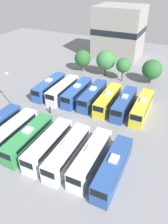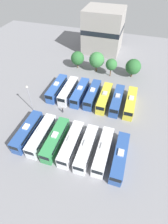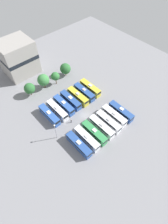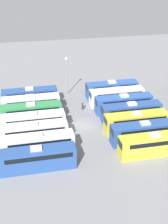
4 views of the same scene
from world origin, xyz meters
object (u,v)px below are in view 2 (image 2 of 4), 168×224
object	(u,v)px
tree_1	(97,60)
bus_12	(117,100)
bus_10	(92,94)
bus_11	(104,98)
bus_1	(42,135)
tree_2	(111,65)
worker_person	(63,110)
bus_2	(56,139)
light_pole	(29,95)
bus_8	(68,90)
bus_4	(86,148)
tree_0	(78,58)
bus_7	(57,88)
bus_6	(120,157)
bus_9	(80,92)
bus_3	(71,143)
depot_building	(103,31)
bus_13	(130,102)
bus_5	(103,151)
bus_0	(28,131)
tree_3	(133,67)

from	to	relation	value
tree_1	bus_12	bearing A→B (deg)	-57.01
bus_10	bus_11	world-z (taller)	same
bus_1	tree_2	world-z (taller)	tree_2
bus_1	worker_person	size ratio (longest dim) A/B	6.40
bus_2	light_pole	world-z (taller)	light_pole
bus_8	bus_11	distance (m)	11.07
bus_4	light_pole	world-z (taller)	light_pole
tree_0	bus_2	bearing A→B (deg)	-79.57
bus_7	tree_1	world-z (taller)	tree_1
worker_person	light_pole	xyz separation A→B (m)	(-8.22, -1.75, 4.82)
bus_1	bus_4	size ratio (longest dim) A/B	1.00
bus_6	bus_9	xyz separation A→B (m)	(-14.81, 17.99, 0.00)
bus_4	bus_7	distance (m)	23.15
bus_3	bus_1	bearing A→B (deg)	179.19
bus_6	depot_building	size ratio (longest dim) A/B	0.69
bus_9	light_pole	distance (m)	14.80
bus_10	tree_2	xyz separation A→B (m)	(2.63, 13.74, 2.58)
bus_10	bus_1	bearing A→B (deg)	-112.18
bus_6	tree_0	size ratio (longest dim) A/B	1.79
bus_13	worker_person	xyz separation A→B (m)	(-17.38, -7.65, -0.99)
bus_2	tree_1	xyz separation A→B (m)	(0.92, 33.32, 2.65)
tree_1	bus_1	bearing A→B (deg)	-97.75
bus_1	bus_11	bearing A→B (deg)	57.78
bus_5	bus_9	world-z (taller)	same
bus_6	tree_2	xyz separation A→B (m)	(-8.41, 31.96, 2.58)
worker_person	tree_0	distance (m)	23.78
depot_building	bus_8	bearing A→B (deg)	-94.69
bus_1	bus_8	size ratio (longest dim) A/B	1.00
bus_6	bus_2	bearing A→B (deg)	179.48
bus_13	tree_2	world-z (taller)	tree_2
bus_13	bus_6	bearing A→B (deg)	-90.16
bus_0	bus_13	bearing A→B (deg)	38.54
bus_11	tree_3	bearing A→B (deg)	69.28
bus_4	depot_building	distance (m)	51.29
bus_6	bus_11	distance (m)	19.22
bus_6	bus_0	bearing A→B (deg)	179.24
bus_9	bus_11	size ratio (longest dim) A/B	1.00
bus_1	bus_9	size ratio (longest dim) A/B	1.00
bus_1	depot_building	bearing A→B (deg)	86.99
bus_0	tree_0	size ratio (longest dim) A/B	1.79
bus_10	tree_1	xyz separation A→B (m)	(-2.80, 15.24, 2.65)
bus_5	bus_6	bearing A→B (deg)	-6.77
worker_person	light_pole	distance (m)	9.68
bus_9	bus_13	xyz separation A→B (m)	(14.86, -0.05, 0.00)
depot_building	bus_5	bearing A→B (deg)	-76.36
bus_1	tree_1	world-z (taller)	tree_1
bus_6	tree_0	bearing A→B (deg)	121.92
bus_7	depot_building	distance (m)	33.69
bus_5	bus_11	world-z (taller)	same
bus_1	bus_12	world-z (taller)	same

